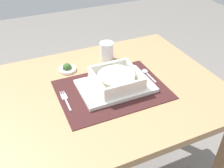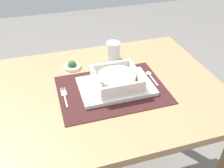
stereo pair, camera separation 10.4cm
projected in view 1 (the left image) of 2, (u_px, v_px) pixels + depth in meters
The scene contains 9 objects.
dining_table at pixel (105, 107), 1.12m from camera, with size 0.99×0.75×0.72m.
placemat at pixel (112, 90), 1.06m from camera, with size 0.44×0.32×0.00m, color #381919.
serving_plate at pixel (115, 86), 1.06m from camera, with size 0.30×0.20×0.02m, color white.
porridge_bowl at pixel (116, 79), 1.04m from camera, with size 0.18×0.18×0.06m.
fork at pixel (65, 99), 1.00m from camera, with size 0.02×0.13×0.00m.
spoon at pixel (146, 72), 1.15m from camera, with size 0.02×0.11×0.01m.
butter_knife at pixel (147, 80), 1.10m from camera, with size 0.01×0.13×0.01m.
drinking_glass at pixel (107, 52), 1.24m from camera, with size 0.07×0.07×0.09m.
condiment_saucer at pixel (67, 69), 1.17m from camera, with size 0.08×0.08×0.04m.
Camera 1 is at (-0.32, -0.80, 1.35)m, focal length 40.90 mm.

